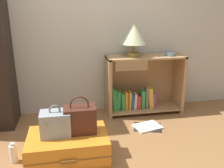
{
  "coord_description": "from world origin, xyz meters",
  "views": [
    {
      "loc": [
        -0.2,
        -1.73,
        1.37
      ],
      "look_at": [
        0.28,
        0.84,
        0.55
      ],
      "focal_mm": 39.06,
      "sensor_mm": 36.0,
      "label": 1
    }
  ],
  "objects_px": {
    "bookshelf": "(141,86)",
    "bowl": "(170,54)",
    "table_lamp": "(134,35)",
    "train_case": "(56,123)",
    "open_book_on_floor": "(148,127)",
    "handbag": "(80,119)",
    "suitcase_large": "(68,146)",
    "bottle": "(13,153)"
  },
  "relations": [
    {
      "from": "bookshelf",
      "to": "bowl",
      "type": "xyz_separation_m",
      "value": [
        0.36,
        -0.05,
        0.43
      ]
    },
    {
      "from": "bowl",
      "to": "table_lamp",
      "type": "bearing_deg",
      "value": 176.06
    },
    {
      "from": "train_case",
      "to": "open_book_on_floor",
      "type": "bearing_deg",
      "value": 21.97
    },
    {
      "from": "train_case",
      "to": "handbag",
      "type": "distance_m",
      "value": 0.23
    },
    {
      "from": "train_case",
      "to": "handbag",
      "type": "xyz_separation_m",
      "value": [
        0.22,
        0.02,
        0.01
      ]
    },
    {
      "from": "table_lamp",
      "to": "train_case",
      "type": "height_order",
      "value": "table_lamp"
    },
    {
      "from": "suitcase_large",
      "to": "bottle",
      "type": "distance_m",
      "value": 0.5
    },
    {
      "from": "table_lamp",
      "to": "bottle",
      "type": "bearing_deg",
      "value": -146.92
    },
    {
      "from": "table_lamp",
      "to": "suitcase_large",
      "type": "xyz_separation_m",
      "value": [
        -0.87,
        -0.9,
        -0.93
      ]
    },
    {
      "from": "handbag",
      "to": "train_case",
      "type": "bearing_deg",
      "value": -175.28
    },
    {
      "from": "handbag",
      "to": "bookshelf",
      "type": "bearing_deg",
      "value": 45.23
    },
    {
      "from": "handbag",
      "to": "open_book_on_floor",
      "type": "relative_size",
      "value": 0.95
    },
    {
      "from": "table_lamp",
      "to": "handbag",
      "type": "distance_m",
      "value": 1.33
    },
    {
      "from": "table_lamp",
      "to": "bottle",
      "type": "relative_size",
      "value": 2.13
    },
    {
      "from": "handbag",
      "to": "bowl",
      "type": "bearing_deg",
      "value": 34.02
    },
    {
      "from": "bookshelf",
      "to": "suitcase_large",
      "type": "distance_m",
      "value": 1.38
    },
    {
      "from": "bottle",
      "to": "open_book_on_floor",
      "type": "height_order",
      "value": "bottle"
    },
    {
      "from": "bookshelf",
      "to": "handbag",
      "type": "bearing_deg",
      "value": -134.77
    },
    {
      "from": "bottle",
      "to": "suitcase_large",
      "type": "bearing_deg",
      "value": -1.35
    },
    {
      "from": "suitcase_large",
      "to": "open_book_on_floor",
      "type": "relative_size",
      "value": 1.97
    },
    {
      "from": "bowl",
      "to": "bookshelf",
      "type": "bearing_deg",
      "value": 171.84
    },
    {
      "from": "table_lamp",
      "to": "bowl",
      "type": "xyz_separation_m",
      "value": [
        0.49,
        -0.03,
        -0.25
      ]
    },
    {
      "from": "bookshelf",
      "to": "handbag",
      "type": "distance_m",
      "value": 1.24
    },
    {
      "from": "handbag",
      "to": "bottle",
      "type": "xyz_separation_m",
      "value": [
        -0.62,
        -0.03,
        -0.28
      ]
    },
    {
      "from": "bowl",
      "to": "open_book_on_floor",
      "type": "distance_m",
      "value": 0.99
    },
    {
      "from": "bookshelf",
      "to": "handbag",
      "type": "relative_size",
      "value": 2.8
    },
    {
      "from": "bowl",
      "to": "handbag",
      "type": "distance_m",
      "value": 1.55
    },
    {
      "from": "table_lamp",
      "to": "open_book_on_floor",
      "type": "distance_m",
      "value": 1.14
    },
    {
      "from": "handbag",
      "to": "open_book_on_floor",
      "type": "bearing_deg",
      "value": 26.17
    },
    {
      "from": "bookshelf",
      "to": "bottle",
      "type": "relative_size",
      "value": 5.18
    },
    {
      "from": "bowl",
      "to": "handbag",
      "type": "height_order",
      "value": "bowl"
    },
    {
      "from": "suitcase_large",
      "to": "open_book_on_floor",
      "type": "bearing_deg",
      "value": 25.03
    },
    {
      "from": "suitcase_large",
      "to": "open_book_on_floor",
      "type": "xyz_separation_m",
      "value": [
        0.94,
        0.44,
        -0.11
      ]
    },
    {
      "from": "suitcase_large",
      "to": "train_case",
      "type": "bearing_deg",
      "value": 169.76
    },
    {
      "from": "suitcase_large",
      "to": "handbag",
      "type": "xyz_separation_m",
      "value": [
        0.12,
        0.04,
        0.25
      ]
    },
    {
      "from": "suitcase_large",
      "to": "train_case",
      "type": "distance_m",
      "value": 0.26
    },
    {
      "from": "bookshelf",
      "to": "train_case",
      "type": "bearing_deg",
      "value": -140.67
    },
    {
      "from": "handbag",
      "to": "suitcase_large",
      "type": "bearing_deg",
      "value": -163.15
    },
    {
      "from": "bookshelf",
      "to": "train_case",
      "type": "height_order",
      "value": "bookshelf"
    },
    {
      "from": "train_case",
      "to": "bottle",
      "type": "xyz_separation_m",
      "value": [
        -0.4,
        -0.01,
        -0.26
      ]
    },
    {
      "from": "handbag",
      "to": "open_book_on_floor",
      "type": "xyz_separation_m",
      "value": [
        0.82,
        0.4,
        -0.36
      ]
    },
    {
      "from": "bookshelf",
      "to": "bottle",
      "type": "distance_m",
      "value": 1.77
    }
  ]
}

